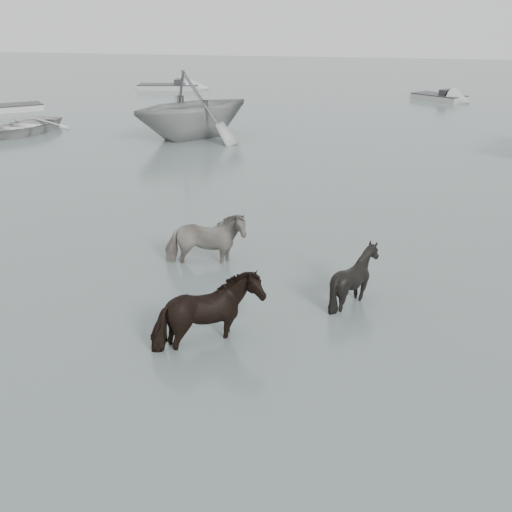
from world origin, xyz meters
name	(u,v)px	position (x,y,z in m)	size (l,w,h in m)	color
ground	(271,337)	(0.00, 0.00, 0.00)	(140.00, 140.00, 0.00)	slate
pony_pinto	(205,231)	(-2.21, 3.31, 0.83)	(0.90, 1.97, 1.66)	black
pony_dark	(209,303)	(-1.05, -0.52, 0.86)	(1.71, 1.46, 1.72)	black
pony_black	(355,269)	(1.42, 1.91, 0.73)	(1.18, 1.33, 1.46)	black
rowboat_lead	(24,123)	(-15.51, 17.94, 0.47)	(3.22, 4.51, 0.93)	silver
rowboat_trail	(192,103)	(-7.09, 18.44, 1.61)	(5.29, 6.13, 3.23)	#969896
skiff_outer	(0,105)	(-20.43, 23.70, 0.38)	(6.42, 1.60, 0.75)	#B5B5B0
skiff_mid	(439,94)	(5.01, 34.01, 0.38)	(4.73, 1.60, 0.75)	#959896
skiff_far	(169,84)	(-14.27, 35.90, 0.38)	(6.18, 1.60, 0.75)	#9FA19F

